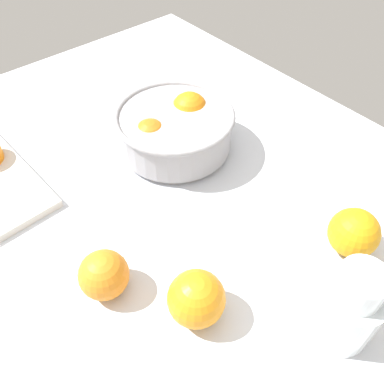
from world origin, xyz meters
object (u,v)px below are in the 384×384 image
loose_orange_1 (196,299)px  loose_orange_3 (354,233)px  juice_pitcher (346,310)px  fruit_bowl (174,129)px  loose_orange_2 (104,275)px

loose_orange_1 → loose_orange_3: (7.71, 27.67, -0.10)cm
juice_pitcher → loose_orange_3: juice_pitcher is taller
fruit_bowl → loose_orange_2: bearing=-56.2°
juice_pitcher → loose_orange_2: juice_pitcher is taller
juice_pitcher → loose_orange_2: 35.49cm
fruit_bowl → loose_orange_3: bearing=9.2°
loose_orange_2 → loose_orange_3: (20.02, 35.69, 0.29)cm
loose_orange_2 → loose_orange_3: bearing=60.7°
fruit_bowl → loose_orange_1: size_ratio=2.85×
juice_pitcher → loose_orange_1: (-15.20, -14.34, -1.20)cm
fruit_bowl → loose_orange_1: fruit_bowl is taller
loose_orange_2 → loose_orange_3: 40.93cm
loose_orange_2 → loose_orange_3: loose_orange_3 is taller
juice_pitcher → loose_orange_3: 15.34cm
fruit_bowl → loose_orange_2: fruit_bowl is taller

